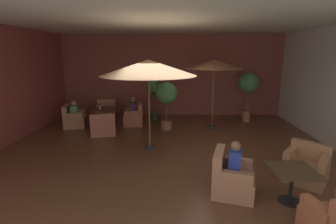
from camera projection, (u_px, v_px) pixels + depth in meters
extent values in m
cube|color=brown|center=(167.00, 152.00, 7.20)|extent=(9.91, 9.20, 0.02)
cube|color=brown|center=(171.00, 75.00, 11.23)|extent=(9.91, 0.08, 3.60)
cube|color=silver|center=(167.00, 18.00, 6.37)|extent=(9.91, 9.20, 0.06)
cylinder|color=black|center=(105.00, 125.00, 9.83)|extent=(0.37, 0.37, 0.02)
cylinder|color=black|center=(105.00, 118.00, 9.76)|extent=(0.07, 0.07, 0.63)
cube|color=#4B321E|center=(104.00, 109.00, 9.69)|extent=(0.84, 0.84, 0.03)
cube|color=#AC7251|center=(107.00, 114.00, 10.84)|extent=(0.90, 0.87, 0.41)
cube|color=#AC7251|center=(106.00, 104.00, 11.02)|extent=(0.78, 0.32, 0.41)
cube|color=#AC7251|center=(114.00, 107.00, 10.78)|extent=(0.24, 0.58, 0.24)
cube|color=#AC7251|center=(98.00, 107.00, 10.67)|extent=(0.24, 0.58, 0.24)
cube|color=#A87352|center=(76.00, 122.00, 9.61)|extent=(0.89, 0.90, 0.40)
cube|color=#A87352|center=(66.00, 111.00, 9.46)|extent=(0.32, 0.78, 0.45)
cube|color=#A87352|center=(77.00, 112.00, 9.84)|extent=(0.61, 0.27, 0.22)
cube|color=#A87352|center=(74.00, 116.00, 9.25)|extent=(0.61, 0.27, 0.22)
cube|color=#B4694F|center=(104.00, 128.00, 8.74)|extent=(0.97, 0.92, 0.42)
cube|color=#B4694F|center=(102.00, 119.00, 8.37)|extent=(0.83, 0.35, 0.38)
cube|color=#B4694F|center=(93.00, 119.00, 8.63)|extent=(0.26, 0.60, 0.23)
cube|color=#B4694F|center=(113.00, 118.00, 8.77)|extent=(0.26, 0.60, 0.23)
cube|color=#B16843|center=(133.00, 120.00, 9.89)|extent=(0.82, 0.83, 0.42)
cube|color=#B16843|center=(140.00, 109.00, 9.82)|extent=(0.26, 0.76, 0.45)
cube|color=#B16843|center=(132.00, 114.00, 9.51)|extent=(0.58, 0.20, 0.21)
cube|color=#B16843|center=(132.00, 110.00, 10.11)|extent=(0.58, 0.20, 0.21)
cylinder|color=black|center=(289.00, 201.00, 4.76)|extent=(0.43, 0.43, 0.02)
cylinder|color=black|center=(291.00, 187.00, 4.70)|extent=(0.07, 0.07, 0.63)
cube|color=#4D3922|center=(293.00, 170.00, 4.62)|extent=(0.82, 0.82, 0.03)
cube|color=#AD7352|center=(233.00, 184.00, 5.02)|extent=(0.97, 0.99, 0.41)
cube|color=#AD7352|center=(219.00, 162.00, 5.00)|extent=(0.38, 0.83, 0.47)
cube|color=#AD7352|center=(237.00, 163.00, 5.25)|extent=(0.63, 0.29, 0.21)
cube|color=#AD7352|center=(236.00, 178.00, 4.62)|extent=(0.63, 0.29, 0.21)
cube|color=#B56642|center=(318.00, 211.00, 3.63)|extent=(0.26, 0.60, 0.21)
cube|color=#AE7852|center=(305.00, 172.00, 5.48)|extent=(1.10, 1.09, 0.45)
cube|color=#AE7852|center=(311.00, 150.00, 5.60)|extent=(0.73, 0.64, 0.38)
cube|color=#AE7852|center=(324.00, 162.00, 5.16)|extent=(0.49, 0.55, 0.23)
cube|color=#AE7852|center=(290.00, 154.00, 5.59)|extent=(0.49, 0.55, 0.23)
cylinder|color=#2D2D2D|center=(212.00, 127.00, 9.49)|extent=(0.32, 0.32, 0.08)
cylinder|color=brown|center=(213.00, 96.00, 9.21)|extent=(0.06, 0.06, 2.49)
cone|color=#9D6947|center=(214.00, 64.00, 8.96)|extent=(2.01, 2.01, 0.32)
cylinder|color=#2D2D2D|center=(150.00, 147.00, 7.47)|extent=(0.32, 0.32, 0.08)
cylinder|color=brown|center=(149.00, 106.00, 7.19)|extent=(0.06, 0.06, 2.55)
cone|color=#E1B183|center=(148.00, 68.00, 6.94)|extent=(2.69, 2.69, 0.44)
cylinder|color=#AB6948|center=(246.00, 116.00, 10.37)|extent=(0.33, 0.33, 0.44)
cylinder|color=brown|center=(247.00, 101.00, 10.23)|extent=(0.06, 0.06, 0.82)
sphere|color=#467D4D|center=(248.00, 83.00, 10.06)|extent=(0.81, 0.81, 0.81)
cylinder|color=#33392D|center=(154.00, 116.00, 10.53)|extent=(0.32, 0.32, 0.39)
cylinder|color=brown|center=(154.00, 103.00, 10.40)|extent=(0.06, 0.06, 0.76)
sphere|color=#3D6B3A|center=(154.00, 87.00, 10.25)|extent=(0.63, 0.63, 0.63)
cylinder|color=#A2644D|center=(166.00, 125.00, 9.33)|extent=(0.41, 0.41, 0.31)
cylinder|color=brown|center=(166.00, 112.00, 9.22)|extent=(0.06, 0.06, 0.71)
sphere|color=#4A8A4B|center=(166.00, 93.00, 9.06)|extent=(0.80, 0.80, 0.80)
cube|color=#467B4D|center=(75.00, 111.00, 9.51)|extent=(0.33, 0.44, 0.44)
sphere|color=#AA795D|center=(74.00, 103.00, 9.44)|extent=(0.19, 0.19, 0.19)
cube|color=#3B2E45|center=(133.00, 108.00, 9.79)|extent=(0.30, 0.37, 0.48)
sphere|color=olive|center=(133.00, 100.00, 9.71)|extent=(0.21, 0.21, 0.21)
cube|color=#273D9F|center=(235.00, 163.00, 4.91)|extent=(0.31, 0.41, 0.51)
sphere|color=brown|center=(236.00, 146.00, 4.83)|extent=(0.20, 0.20, 0.20)
cylinder|color=white|center=(100.00, 108.00, 9.61)|extent=(0.08, 0.08, 0.11)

